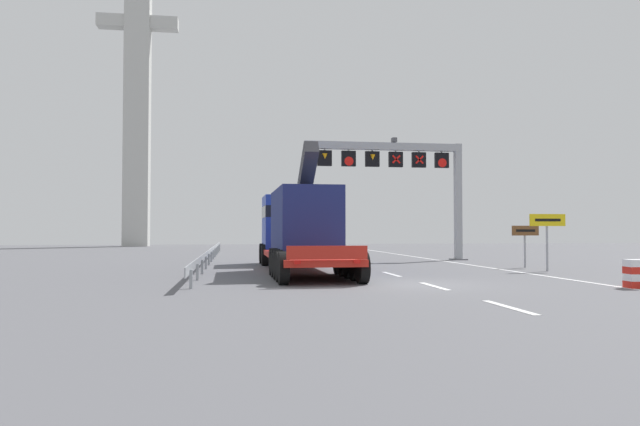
{
  "coord_description": "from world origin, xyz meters",
  "views": [
    {
      "loc": [
        -6.0,
        -18.79,
        1.82
      ],
      "look_at": [
        -1.62,
        10.9,
        2.73
      ],
      "focal_mm": 32.29,
      "sensor_mm": 36.0,
      "label": 1
    }
  ],
  "objects_px": {
    "overhead_lane_gantry": "(404,166)",
    "bridge_pylon_distant": "(138,62)",
    "heavy_haul_truck_red": "(297,227)",
    "tourist_info_sign_brown": "(525,236)",
    "exit_sign_yellow": "(547,227)"
  },
  "relations": [
    {
      "from": "overhead_lane_gantry",
      "to": "bridge_pylon_distant",
      "type": "bearing_deg",
      "value": 122.28
    },
    {
      "from": "heavy_haul_truck_red",
      "to": "bridge_pylon_distant",
      "type": "height_order",
      "value": "bridge_pylon_distant"
    },
    {
      "from": "overhead_lane_gantry",
      "to": "heavy_haul_truck_red",
      "type": "xyz_separation_m",
      "value": [
        -7.36,
        -7.27,
        -3.74
      ]
    },
    {
      "from": "tourist_info_sign_brown",
      "to": "exit_sign_yellow",
      "type": "bearing_deg",
      "value": -95.45
    },
    {
      "from": "tourist_info_sign_brown",
      "to": "bridge_pylon_distant",
      "type": "height_order",
      "value": "bridge_pylon_distant"
    },
    {
      "from": "overhead_lane_gantry",
      "to": "exit_sign_yellow",
      "type": "bearing_deg",
      "value": -70.29
    },
    {
      "from": "exit_sign_yellow",
      "to": "bridge_pylon_distant",
      "type": "height_order",
      "value": "bridge_pylon_distant"
    },
    {
      "from": "overhead_lane_gantry",
      "to": "bridge_pylon_distant",
      "type": "height_order",
      "value": "bridge_pylon_distant"
    },
    {
      "from": "heavy_haul_truck_red",
      "to": "exit_sign_yellow",
      "type": "relative_size",
      "value": 5.53
    },
    {
      "from": "overhead_lane_gantry",
      "to": "heavy_haul_truck_red",
      "type": "bearing_deg",
      "value": -135.37
    },
    {
      "from": "heavy_haul_truck_red",
      "to": "tourist_info_sign_brown",
      "type": "distance_m",
      "value": 11.18
    },
    {
      "from": "exit_sign_yellow",
      "to": "bridge_pylon_distant",
      "type": "distance_m",
      "value": 53.9
    },
    {
      "from": "heavy_haul_truck_red",
      "to": "bridge_pylon_distant",
      "type": "relative_size",
      "value": 0.34
    },
    {
      "from": "overhead_lane_gantry",
      "to": "tourist_info_sign_brown",
      "type": "relative_size",
      "value": 4.9
    },
    {
      "from": "exit_sign_yellow",
      "to": "heavy_haul_truck_red",
      "type": "bearing_deg",
      "value": 166.12
    }
  ]
}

